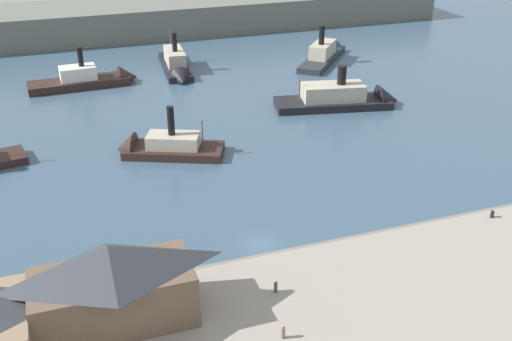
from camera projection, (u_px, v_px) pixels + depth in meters
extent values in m
plane|color=#385166|center=(261.00, 245.00, 73.14)|extent=(320.00, 320.00, 0.00)
cube|color=slate|center=(271.00, 257.00, 69.88)|extent=(110.00, 0.80, 1.00)
cube|color=brown|center=(114.00, 298.00, 57.83)|extent=(15.19, 7.24, 5.65)
pyramid|color=#33383D|center=(109.00, 260.00, 55.86)|extent=(15.49, 7.60, 3.11)
cylinder|color=#3D4C42|center=(276.00, 287.00, 62.83)|extent=(0.37, 0.37, 1.27)
sphere|color=#CCA889|center=(276.00, 281.00, 62.49)|extent=(0.23, 0.23, 0.23)
cylinder|color=#6B5B4C|center=(283.00, 333.00, 56.64)|extent=(0.37, 0.37, 1.28)
sphere|color=#CCA889|center=(283.00, 326.00, 56.30)|extent=(0.23, 0.23, 0.23)
cylinder|color=black|center=(492.00, 214.00, 76.31)|extent=(0.44, 0.44, 0.90)
cube|color=#23282D|center=(322.00, 59.00, 141.56)|extent=(18.65, 20.41, 1.33)
cone|color=#23282D|center=(334.00, 47.00, 150.82)|extent=(6.29, 6.21, 4.85)
cube|color=#B2A893|center=(323.00, 49.00, 140.55)|extent=(9.20, 9.76, 3.19)
cylinder|color=black|center=(322.00, 35.00, 137.66)|extent=(1.29, 1.29, 4.28)
cube|color=black|center=(333.00, 103.00, 114.81)|extent=(22.78, 11.20, 1.46)
cone|color=black|center=(388.00, 101.00, 116.11)|extent=(5.11, 6.93, 6.27)
cube|color=#B2A893|center=(333.00, 92.00, 113.80)|extent=(12.34, 7.32, 3.05)
cylinder|color=black|center=(342.00, 75.00, 112.50)|extent=(1.69, 1.69, 3.51)
cylinder|color=brown|center=(299.00, 90.00, 112.75)|extent=(0.24, 0.24, 4.28)
cube|color=black|center=(175.00, 67.00, 136.01)|extent=(6.92, 20.54, 1.36)
cone|color=black|center=(182.00, 80.00, 127.29)|extent=(5.06, 4.01, 4.79)
cube|color=#B2A893|center=(175.00, 57.00, 134.99)|extent=(4.59, 10.45, 3.17)
cylinder|color=black|center=(174.00, 42.00, 132.39)|extent=(1.09, 1.09, 4.13)
cylinder|color=brown|center=(171.00, 43.00, 139.46)|extent=(0.24, 0.24, 6.55)
cube|color=black|center=(174.00, 151.00, 95.84)|extent=(16.76, 11.87, 1.32)
cone|color=black|center=(126.00, 149.00, 96.32)|extent=(4.79, 6.26, 5.61)
cube|color=#B2A893|center=(173.00, 141.00, 95.06)|extent=(9.07, 6.92, 2.12)
cylinder|color=black|center=(171.00, 121.00, 93.55)|extent=(1.11, 1.11, 4.65)
cylinder|color=brown|center=(202.00, 134.00, 94.21)|extent=(0.24, 0.24, 4.62)
cube|color=black|center=(79.00, 83.00, 125.20)|extent=(20.69, 6.92, 1.63)
cone|color=black|center=(128.00, 77.00, 128.62)|extent=(3.93, 5.51, 5.34)
cube|color=silver|center=(78.00, 73.00, 124.21)|extent=(7.39, 4.64, 2.77)
cylinder|color=black|center=(80.00, 56.00, 122.98)|extent=(1.12, 1.12, 4.02)
cube|color=#60665B|center=(125.00, 19.00, 164.10)|extent=(180.00, 24.00, 8.00)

